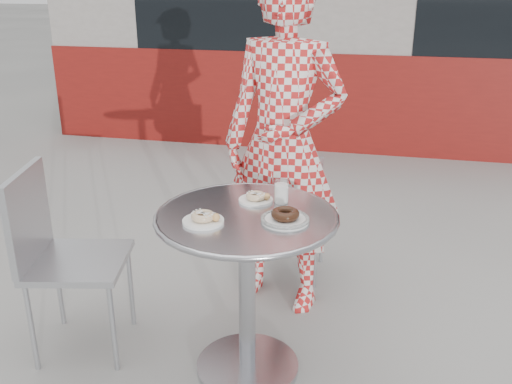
% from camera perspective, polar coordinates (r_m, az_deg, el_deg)
% --- Properties ---
extents(ground, '(60.00, 60.00, 0.00)m').
position_cam_1_polar(ground, '(2.81, -1.79, -17.27)').
color(ground, '#AAA7A1').
rests_on(ground, ground).
extents(bistro_table, '(0.79, 0.79, 0.79)m').
position_cam_1_polar(bistro_table, '(2.48, -0.92, -6.34)').
color(bistro_table, silver).
rests_on(bistro_table, ground).
extents(chair_far, '(0.39, 0.39, 0.82)m').
position_cam_1_polar(chair_far, '(3.47, 3.55, -4.38)').
color(chair_far, '#A8AAAF').
rests_on(chair_far, ground).
extents(chair_left, '(0.52, 0.52, 0.92)m').
position_cam_1_polar(chair_left, '(2.93, -17.19, -9.87)').
color(chair_left, '#A8AAAF').
rests_on(chair_left, ground).
extents(seated_person, '(0.73, 0.56, 1.80)m').
position_cam_1_polar(seated_person, '(2.97, 2.77, 4.64)').
color(seated_person, '#B41C1B').
rests_on(seated_person, ground).
extents(plate_far, '(0.15, 0.15, 0.04)m').
position_cam_1_polar(plate_far, '(2.53, 0.05, -0.59)').
color(plate_far, white).
rests_on(plate_far, bistro_table).
extents(plate_near, '(0.17, 0.17, 0.05)m').
position_cam_1_polar(plate_near, '(2.32, -5.24, -2.65)').
color(plate_near, white).
rests_on(plate_near, bistro_table).
extents(plate_checker, '(0.20, 0.20, 0.05)m').
position_cam_1_polar(plate_checker, '(2.33, 2.93, -2.58)').
color(plate_checker, white).
rests_on(plate_checker, bistro_table).
extents(milk_cup, '(0.07, 0.07, 0.10)m').
position_cam_1_polar(milk_cup, '(2.50, 2.55, -0.03)').
color(milk_cup, white).
rests_on(milk_cup, bistro_table).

